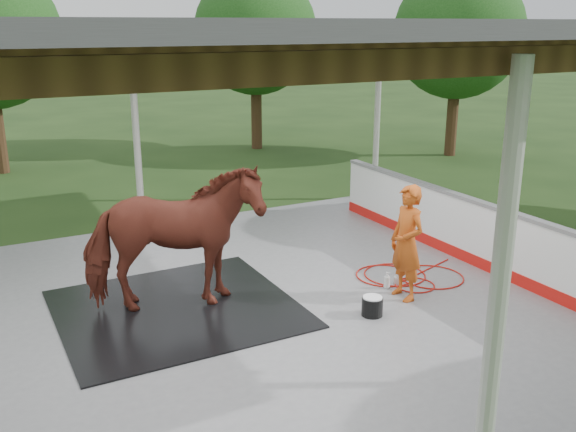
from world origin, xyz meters
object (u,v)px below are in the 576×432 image
wash_bucket (372,306)px  dasher_board (482,237)px  handler (407,243)px  horse (173,239)px

wash_bucket → dasher_board: bearing=14.7°
dasher_board → wash_bucket: dasher_board is taller
handler → wash_bucket: handler is taller
dasher_board → wash_bucket: size_ratio=26.06×
dasher_board → handler: (-1.97, -0.44, 0.34)m
dasher_board → horse: 5.28m
wash_bucket → horse: bearing=148.2°
handler → dasher_board: bearing=102.9°
dasher_board → horse: (-5.19, 0.78, 0.55)m
dasher_board → horse: horse is taller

